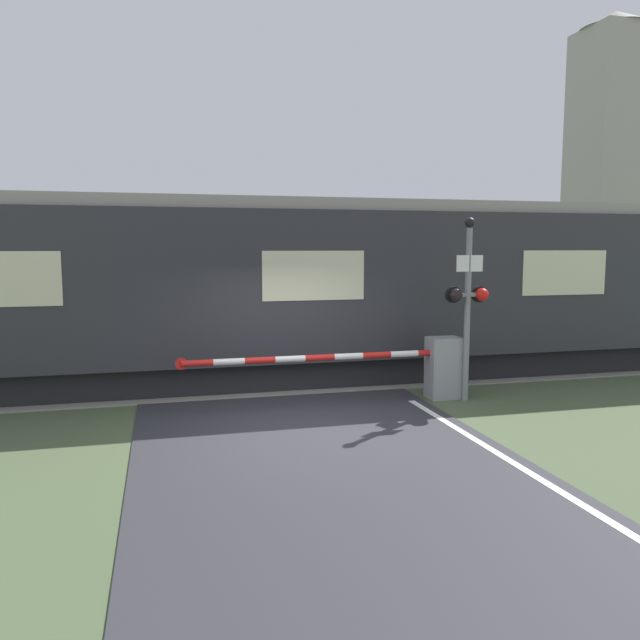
% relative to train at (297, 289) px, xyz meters
% --- Properties ---
extents(ground_plane, '(80.00, 80.00, 0.00)m').
position_rel_train_xyz_m(ground_plane, '(-0.73, -3.57, -1.93)').
color(ground_plane, '#475638').
extents(track_bed, '(36.00, 3.20, 0.13)m').
position_rel_train_xyz_m(track_bed, '(-0.73, 0.00, -1.91)').
color(track_bed, gray).
rests_on(track_bed, ground_plane).
extents(train, '(19.82, 3.02, 3.77)m').
position_rel_train_xyz_m(train, '(0.00, 0.00, 0.00)').
color(train, black).
rests_on(train, ground_plane).
extents(crossing_barrier, '(5.20, 0.44, 1.15)m').
position_rel_train_xyz_m(crossing_barrier, '(1.89, -2.43, -1.30)').
color(crossing_barrier, gray).
rests_on(crossing_barrier, ground_plane).
extents(signal_post, '(0.82, 0.26, 3.35)m').
position_rel_train_xyz_m(signal_post, '(2.60, -2.70, -0.03)').
color(signal_post, gray).
rests_on(signal_post, ground_plane).
extents(distant_building, '(3.23, 3.23, 13.65)m').
position_rel_train_xyz_m(distant_building, '(17.89, 12.85, 4.97)').
color(distant_building, '#9E998E').
rests_on(distant_building, ground_plane).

